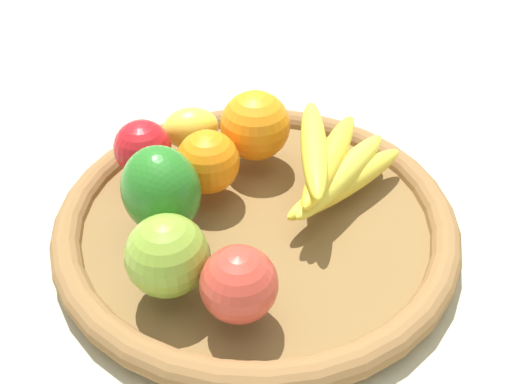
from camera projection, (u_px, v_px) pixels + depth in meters
ground_plane at (256, 232)px, 0.63m from camera, size 2.40×2.40×0.00m
basket at (256, 220)px, 0.62m from camera, size 0.43×0.43×0.04m
banana_bunch at (333, 166)px, 0.61m from camera, size 0.18×0.17×0.07m
orange_1 at (208, 162)px, 0.61m from camera, size 0.10×0.10×0.07m
orange_0 at (255, 126)px, 0.66m from camera, size 0.11×0.11×0.08m
bell_pepper at (161, 191)px, 0.56m from camera, size 0.11×0.11×0.09m
apple_2 at (143, 148)px, 0.64m from camera, size 0.09×0.09×0.06m
apple_1 at (239, 284)px, 0.48m from camera, size 0.09×0.09×0.07m
lemon_0 at (191, 128)px, 0.68m from camera, size 0.05×0.07×0.05m
apple_0 at (167, 256)px, 0.50m from camera, size 0.08×0.08×0.07m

